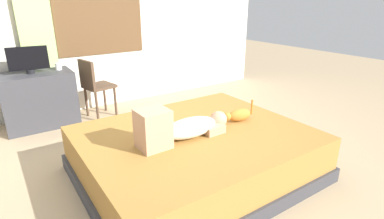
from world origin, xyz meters
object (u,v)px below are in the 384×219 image
Objects in this scene: person_lying at (181,127)px; desk at (39,100)px; chair_by_desk at (94,84)px; cat at (238,115)px; bed at (195,154)px; cup at (58,66)px; tv_monitor at (28,60)px.

person_lying is 2.43m from desk.
cat is at bearing -68.46° from chair_by_desk.
bed is 2.43m from cup.
tv_monitor reaches higher than bed.
person_lying is at bearing -76.68° from cup.
desk is at bearing 124.89° from cat.
person_lying is at bearing -178.05° from cat.
tv_monitor is at bearing 125.60° from cat.
person_lying is 10.36× the size of cup.
chair_by_desk reaches higher than cup.
tv_monitor is 5.31× the size of cup.
person_lying is at bearing -86.68° from chair_by_desk.
person_lying is 1.04× the size of desk.
cat is at bearing 1.95° from person_lying.
cat is at bearing -2.31° from bed.
cup reaches higher than person_lying.
person_lying is at bearing -69.41° from desk.
desk is at bearing 110.59° from person_lying.
person_lying reaches higher than bed.
cat is (0.71, 0.02, -0.05)m from person_lying.
cat is 0.41× the size of chair_by_desk.
tv_monitor is 0.56× the size of chair_by_desk.
person_lying is 2.46m from tv_monitor.
bed is 4.45× the size of tv_monitor.
tv_monitor reaches higher than cup.
chair_by_desk is at bearing 93.32° from person_lying.
tv_monitor is (-0.04, 0.00, 0.55)m from desk.
chair_by_desk is at bearing -19.55° from cup.
desk is 0.55m from tv_monitor.
cup is 0.52m from chair_by_desk.
chair_by_desk reaches higher than bed.
tv_monitor is (-0.89, 2.27, 0.35)m from person_lying.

